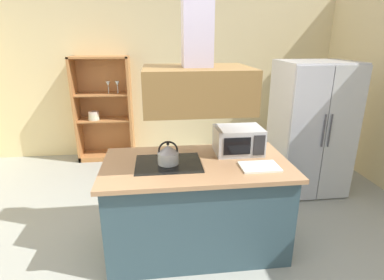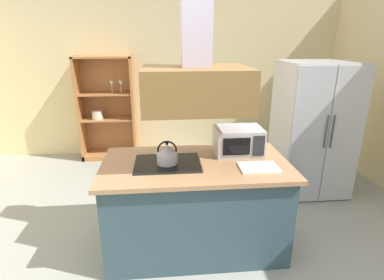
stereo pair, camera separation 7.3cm
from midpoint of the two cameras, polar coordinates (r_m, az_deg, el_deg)
The scene contains 9 objects.
ground_plane at distance 3.08m, azimuth -2.54°, elevation -21.71°, with size 7.80×7.80×0.00m, color gray.
wall_back at distance 5.38m, azimuth -4.41°, elevation 11.80°, with size 6.00×0.12×2.70m, color beige.
kitchen_island at distance 3.02m, azimuth 1.33°, elevation -12.04°, with size 1.73×0.95×0.90m.
range_hood at distance 2.61m, azimuth 1.54°, elevation 12.36°, with size 0.90×0.70×1.29m.
refrigerator at distance 4.27m, azimuth 22.20°, elevation 1.88°, with size 0.90×0.78×1.72m.
dish_cabinet at distance 5.35m, azimuth -15.10°, elevation 4.73°, with size 0.92×0.40×1.71m.
kettle at distance 2.77m, azimuth -3.93°, elevation -2.66°, with size 0.19×0.19×0.22m.
cutting_board at distance 2.76m, azimuth 13.13°, elevation -5.01°, with size 0.34×0.24×0.02m, color white.
microwave at distance 3.04m, azimuth 9.34°, elevation -0.10°, with size 0.46×0.35×0.26m.
Camera 2 is at (-0.05, -2.35, 2.00)m, focal length 28.41 mm.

